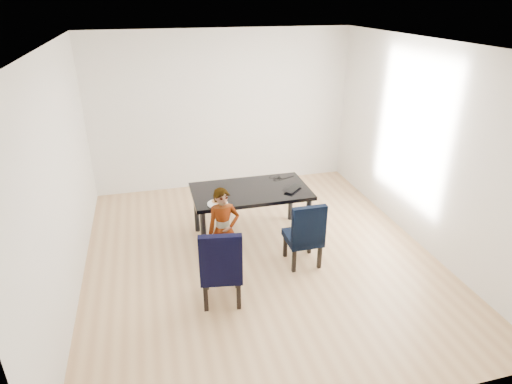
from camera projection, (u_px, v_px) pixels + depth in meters
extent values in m
cube|color=tan|center=(260.00, 256.00, 5.74)|extent=(4.50, 5.00, 0.01)
cube|color=white|center=(261.00, 43.00, 4.59)|extent=(4.50, 5.00, 0.01)
cube|color=white|center=(223.00, 111.00, 7.36)|extent=(4.50, 0.01, 2.70)
cube|color=white|center=(353.00, 286.00, 2.97)|extent=(4.50, 0.01, 2.70)
cube|color=silver|center=(60.00, 180.00, 4.65)|extent=(0.01, 5.00, 2.70)
cube|color=white|center=(424.00, 146.00, 5.68)|extent=(0.01, 5.00, 2.70)
cube|color=black|center=(251.00, 214.00, 6.02)|extent=(1.60, 0.90, 0.75)
cube|color=black|center=(221.00, 264.00, 4.73)|extent=(0.53, 0.54, 0.95)
cube|color=black|center=(303.00, 232.00, 5.41)|extent=(0.43, 0.45, 0.90)
imported|color=orange|center=(224.00, 230.00, 5.26)|extent=(0.41, 0.27, 1.10)
cylinder|color=silver|center=(218.00, 204.00, 5.45)|extent=(0.26, 0.26, 0.01)
ellipsoid|color=#B97942|center=(217.00, 201.00, 5.44)|extent=(0.17, 0.12, 0.06)
imported|color=black|center=(290.00, 188.00, 5.87)|extent=(0.38, 0.37, 0.03)
torus|color=black|center=(278.00, 179.00, 6.18)|extent=(0.16, 0.16, 0.01)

